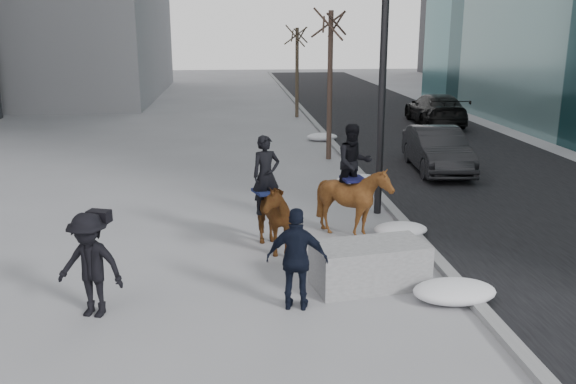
{
  "coord_description": "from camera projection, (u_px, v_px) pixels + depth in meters",
  "views": [
    {
      "loc": [
        -1.06,
        -10.13,
        4.58
      ],
      "look_at": [
        0.0,
        1.2,
        1.5
      ],
      "focal_mm": 38.0,
      "sensor_mm": 36.0,
      "label": 1
    }
  ],
  "objects": [
    {
      "name": "ground",
      "position": [
        294.0,
        289.0,
        11.03
      ],
      "size": [
        120.0,
        120.0,
        0.0
      ],
      "primitive_type": "plane",
      "color": "gray",
      "rests_on": "ground"
    },
    {
      "name": "road",
      "position": [
        464.0,
        163.0,
        21.27
      ],
      "size": [
        8.0,
        90.0,
        0.01
      ],
      "primitive_type": "cube",
      "color": "black",
      "rests_on": "ground"
    },
    {
      "name": "curb",
      "position": [
        351.0,
        164.0,
        20.89
      ],
      "size": [
        0.25,
        90.0,
        0.12
      ],
      "primitive_type": "cube",
      "color": "gray",
      "rests_on": "ground"
    },
    {
      "name": "planter",
      "position": [
        369.0,
        265.0,
        11.08
      ],
      "size": [
        2.18,
        1.36,
        0.81
      ],
      "primitive_type": "cube",
      "rotation": [
        0.0,
        0.0,
        0.18
      ],
      "color": "#979799",
      "rests_on": "ground"
    },
    {
      "name": "car_near",
      "position": [
        437.0,
        150.0,
        19.96
      ],
      "size": [
        1.84,
        4.43,
        1.42
      ],
      "primitive_type": "imported",
      "rotation": [
        0.0,
        0.0,
        -0.08
      ],
      "color": "black",
      "rests_on": "ground"
    },
    {
      "name": "car_far",
      "position": [
        435.0,
        109.0,
        29.57
      ],
      "size": [
        2.44,
        5.32,
        1.51
      ],
      "primitive_type": "imported",
      "rotation": [
        0.0,
        0.0,
        3.08
      ],
      "color": "black",
      "rests_on": "ground"
    },
    {
      "name": "tree_near",
      "position": [
        330.0,
        79.0,
        21.22
      ],
      "size": [
        1.2,
        1.2,
        5.72
      ],
      "primitive_type": null,
      "color": "#3A2922",
      "rests_on": "ground"
    },
    {
      "name": "tree_far",
      "position": [
        297.0,
        68.0,
        31.6
      ],
      "size": [
        1.2,
        1.2,
        5.1
      ],
      "primitive_type": null,
      "color": "#3A2B22",
      "rests_on": "ground"
    },
    {
      "name": "mounted_left",
      "position": [
        267.0,
        209.0,
        12.74
      ],
      "size": [
        1.41,
        2.06,
        2.44
      ],
      "color": "#512310",
      "rests_on": "ground"
    },
    {
      "name": "mounted_right",
      "position": [
        354.0,
        193.0,
        13.57
      ],
      "size": [
        1.53,
        1.68,
        2.54
      ],
      "color": "#49250E",
      "rests_on": "ground"
    },
    {
      "name": "feeder",
      "position": [
        297.0,
        259.0,
        10.06
      ],
      "size": [
        1.1,
        0.96,
        1.75
      ],
      "color": "black",
      "rests_on": "ground"
    },
    {
      "name": "camera_crew",
      "position": [
        90.0,
        265.0,
        9.81
      ],
      "size": [
        1.28,
        0.97,
        1.75
      ],
      "color": "black",
      "rests_on": "ground"
    },
    {
      "name": "lamppost",
      "position": [
        386.0,
        9.0,
        14.19
      ],
      "size": [
        0.25,
        1.18,
        9.09
      ],
      "color": "black",
      "rests_on": "ground"
    },
    {
      "name": "snow_piles",
      "position": [
        372.0,
        196.0,
        16.52
      ],
      "size": [
        1.45,
        16.44,
        0.37
      ],
      "color": "silver",
      "rests_on": "ground"
    }
  ]
}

